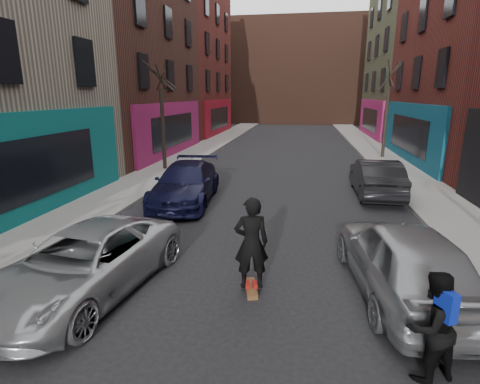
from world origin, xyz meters
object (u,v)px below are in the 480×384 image
(skateboarder, at_px, (251,243))
(pedestrian, at_px, (432,326))
(parked_left_far, at_px, (85,263))
(parked_left_end, at_px, (186,183))
(tree_right_far, at_px, (388,102))
(parked_right_end, at_px, (376,177))
(skateboard, at_px, (251,288))
(parked_right_far, at_px, (403,259))
(tree_left_far, at_px, (162,107))

(skateboarder, xyz_separation_m, pedestrian, (2.85, -2.05, -0.23))
(parked_left_far, relative_size, parked_left_end, 0.95)
(tree_right_far, xyz_separation_m, parked_right_end, (-2.10, -9.49, -2.79))
(skateboard, relative_size, skateboarder, 0.41)
(parked_right_far, height_order, parked_right_end, parked_right_far)
(skateboard, height_order, skateboarder, skateboarder)
(parked_left_far, xyz_separation_m, parked_right_far, (6.40, 0.97, 0.13))
(tree_right_far, relative_size, parked_left_far, 1.41)
(parked_left_end, relative_size, skateboarder, 2.61)
(parked_right_far, bearing_deg, pedestrian, 78.99)
(pedestrian, bearing_deg, parked_left_end, -79.49)
(skateboarder, bearing_deg, parked_left_end, -75.00)
(parked_left_end, bearing_deg, tree_right_far, 46.35)
(parked_left_end, xyz_separation_m, skateboarder, (3.37, -6.25, 0.33))
(parked_left_end, xyz_separation_m, skateboard, (3.37, -6.25, -0.69))
(skateboard, bearing_deg, parked_right_end, 51.67)
(tree_right_far, relative_size, skateboarder, 3.50)
(parked_right_far, xyz_separation_m, parked_right_end, (0.90, 8.12, -0.05))
(skateboarder, bearing_deg, tree_left_far, -75.32)
(tree_left_far, xyz_separation_m, tree_right_far, (12.40, 6.00, 0.15))
(tree_right_far, distance_m, pedestrian, 20.43)
(parked_left_far, bearing_deg, parked_left_end, 97.90)
(tree_right_far, bearing_deg, skateboarder, -108.62)
(parked_left_far, bearing_deg, parked_right_far, 16.38)
(skateboarder, bearing_deg, skateboard, 166.68)
(parked_right_far, bearing_deg, parked_left_end, -48.92)
(skateboarder, bearing_deg, parked_right_far, 173.02)
(parked_left_end, relative_size, parked_right_far, 1.08)
(pedestrian, bearing_deg, parked_left_far, -39.19)
(tree_right_far, distance_m, parked_right_far, 18.07)
(pedestrian, bearing_deg, skateboarder, -62.06)
(parked_right_end, distance_m, skateboarder, 9.34)
(parked_left_end, bearing_deg, parked_right_far, -47.47)
(parked_right_far, xyz_separation_m, pedestrian, (-0.20, -2.39, 0.05))
(tree_left_far, relative_size, skateboarder, 3.34)
(parked_left_far, distance_m, parked_right_end, 11.66)
(parked_right_far, relative_size, pedestrian, 2.81)
(tree_left_far, xyz_separation_m, parked_left_far, (3.00, -12.58, -2.71))
(tree_right_far, relative_size, parked_left_end, 1.34)
(skateboard, distance_m, skateboarder, 1.02)
(skateboard, bearing_deg, skateboarder, 166.68)
(tree_left_far, bearing_deg, skateboarder, -62.00)
(parked_left_far, height_order, parked_right_end, parked_right_end)
(parked_left_far, bearing_deg, tree_right_far, 70.91)
(tree_right_far, bearing_deg, parked_left_far, -116.84)
(parked_right_end, bearing_deg, tree_right_far, -102.43)
(parked_left_end, relative_size, pedestrian, 3.05)
(parked_left_end, bearing_deg, skateboarder, -66.49)
(parked_left_end, height_order, skateboard, parked_left_end)
(tree_left_far, height_order, tree_right_far, tree_right_far)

